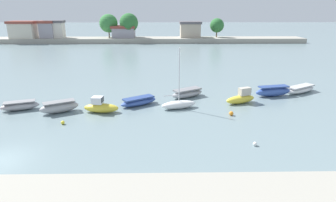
{
  "coord_description": "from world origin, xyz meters",
  "views": [
    {
      "loc": [
        11.36,
        -18.27,
        10.17
      ],
      "look_at": [
        11.91,
        11.63,
        0.61
      ],
      "focal_mm": 31.37,
      "sensor_mm": 36.0,
      "label": 1
    }
  ],
  "objects": [
    {
      "name": "moored_boat_6",
      "position": [
        14.26,
        15.09,
        0.48
      ],
      "size": [
        4.39,
        3.46,
        1.0
      ],
      "rotation": [
        0.0,
        0.0,
        0.54
      ],
      "color": "#9E9EA3",
      "rests_on": "ground"
    },
    {
      "name": "moored_boat_9",
      "position": [
        28.59,
        16.76,
        0.41
      ],
      "size": [
        5.05,
        3.85,
        0.87
      ],
      "rotation": [
        0.0,
        0.0,
        0.54
      ],
      "color": "white",
      "rests_on": "ground"
    },
    {
      "name": "mooring_buoy_4",
      "position": [
        18.44,
        2.09,
        0.16
      ],
      "size": [
        0.32,
        0.32,
        0.32
      ],
      "primitive_type": "sphere",
      "color": "white",
      "rests_on": "ground"
    },
    {
      "name": "mooring_buoy_1",
      "position": [
        18.1,
        8.75,
        0.21
      ],
      "size": [
        0.43,
        0.43,
        0.43
      ],
      "primitive_type": "sphere",
      "color": "orange",
      "rests_on": "ground"
    },
    {
      "name": "moored_boat_2",
      "position": [
        0.88,
        9.99,
        0.56
      ],
      "size": [
        3.97,
        2.98,
        1.16
      ],
      "rotation": [
        0.0,
        0.0,
        0.5
      ],
      "color": "#9E9EA3",
      "rests_on": "ground"
    },
    {
      "name": "mooring_buoy_3",
      "position": [
        2.23,
        6.73,
        0.17
      ],
      "size": [
        0.34,
        0.34,
        0.34
      ],
      "primitive_type": "sphere",
      "color": "yellow",
      "rests_on": "ground"
    },
    {
      "name": "distant_shoreline",
      "position": [
        -1.95,
        72.83,
        2.48
      ],
      "size": [
        107.99,
        7.82,
        8.6
      ],
      "color": "#9E998C",
      "rests_on": "ground"
    },
    {
      "name": "moored_boat_8",
      "position": [
        24.6,
        15.31,
        0.6
      ],
      "size": [
        4.68,
        2.2,
        1.24
      ],
      "rotation": [
        0.0,
        0.0,
        0.21
      ],
      "color": "#3856A8",
      "rests_on": "ground"
    },
    {
      "name": "moored_boat_7",
      "position": [
        20.05,
        12.64,
        0.6
      ],
      "size": [
        3.78,
        2.44,
        1.73
      ],
      "rotation": [
        0.0,
        0.0,
        0.4
      ],
      "color": "yellow",
      "rests_on": "ground"
    },
    {
      "name": "moored_boat_5",
      "position": [
        13.02,
        10.95,
        0.47
      ],
      "size": [
        3.91,
        2.18,
        6.35
      ],
      "rotation": [
        0.0,
        0.0,
        0.29
      ],
      "color": "white",
      "rests_on": "ground"
    },
    {
      "name": "moored_boat_1",
      "position": [
        -3.47,
        10.79,
        0.45
      ],
      "size": [
        3.96,
        2.49,
        0.93
      ],
      "rotation": [
        0.0,
        0.0,
        0.35
      ],
      "color": "#9E9EA3",
      "rests_on": "ground"
    },
    {
      "name": "moored_boat_3",
      "position": [
        5.06,
        9.92,
        0.58
      ],
      "size": [
        3.63,
        1.58,
        1.63
      ],
      "rotation": [
        0.0,
        0.0,
        -0.09
      ],
      "color": "yellow",
      "rests_on": "ground"
    },
    {
      "name": "moored_boat_4",
      "position": [
        8.72,
        12.15,
        0.42
      ],
      "size": [
        4.3,
        3.47,
        0.88
      ],
      "rotation": [
        0.0,
        0.0,
        0.58
      ],
      "color": "#3856A8",
      "rests_on": "ground"
    }
  ]
}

